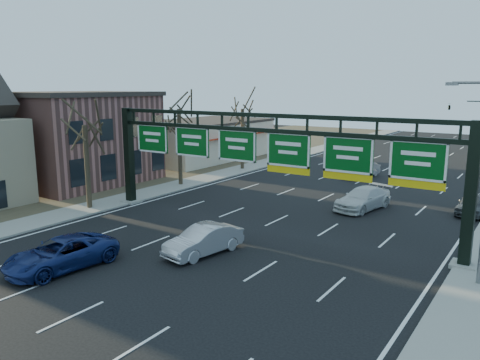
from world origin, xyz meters
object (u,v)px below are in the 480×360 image
Objects in this scene: car_blue_suv at (61,254)px; car_silver_sedan at (204,240)px; car_white_wagon at (363,199)px; sign_gantry at (264,155)px.

car_silver_sedan is (4.44, 5.50, 0.00)m from car_blue_suv.
car_white_wagon reaches higher than car_blue_suv.
car_blue_suv is at bearing -118.93° from car_silver_sedan.
sign_gantry is at bearing 97.46° from car_silver_sedan.
car_blue_suv is 20.97m from car_white_wagon.
sign_gantry reaches higher than car_white_wagon.
sign_gantry is 9.64m from car_white_wagon.
car_white_wagon is (3.77, 13.79, 0.02)m from car_silver_sedan.
car_white_wagon is at bearing 66.50° from sign_gantry.
sign_gantry is 12.74m from car_blue_suv.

